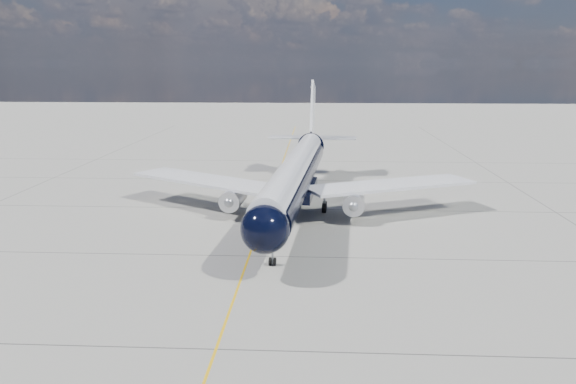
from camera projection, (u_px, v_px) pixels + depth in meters
The scene contains 3 objects.
ground at pixel (270, 198), 64.14m from camera, with size 320.00×320.00×0.00m, color gray.
taxiway_centerline at pixel (266, 209), 59.27m from camera, with size 0.16×160.00×0.01m, color #DEA40B.
main_airliner at pixel (296, 173), 57.45m from camera, with size 36.69×44.78×12.93m.
Camera 1 is at (5.27, -32.19, 14.93)m, focal length 35.00 mm.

